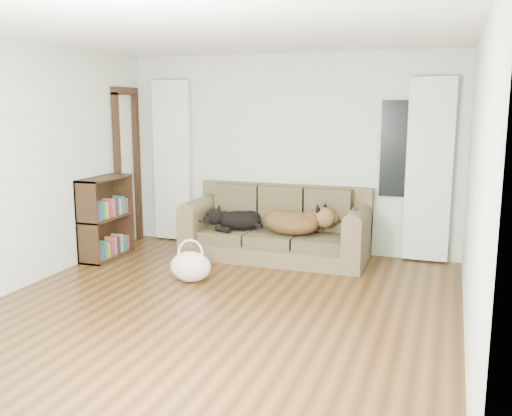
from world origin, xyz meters
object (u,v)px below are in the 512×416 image
(tote_bag, at_px, (191,268))
(bookshelf, at_px, (106,219))
(dog_black_lab, at_px, (236,220))
(sofa, at_px, (275,224))
(dog_shepherd, at_px, (296,223))

(tote_bag, height_order, bookshelf, bookshelf)
(dog_black_lab, height_order, tote_bag, dog_black_lab)
(sofa, relative_size, dog_black_lab, 3.98)
(sofa, relative_size, tote_bag, 4.96)
(dog_shepherd, xyz_separation_m, bookshelf, (-2.35, -0.61, 0.01))
(sofa, xyz_separation_m, tote_bag, (-0.60, -1.25, -0.29))
(dog_black_lab, bearing_deg, dog_shepherd, -7.94)
(bookshelf, bearing_deg, dog_black_lab, 21.96)
(dog_black_lab, bearing_deg, bookshelf, -166.22)
(tote_bag, relative_size, bookshelf, 0.45)
(sofa, distance_m, tote_bag, 1.42)
(bookshelf, bearing_deg, sofa, 18.56)
(dog_shepherd, distance_m, tote_bag, 1.52)
(tote_bag, bearing_deg, dog_shepherd, 53.33)
(sofa, distance_m, bookshelf, 2.17)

